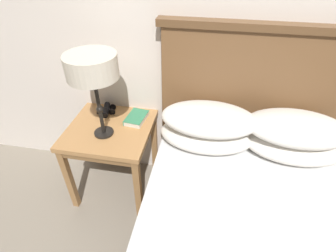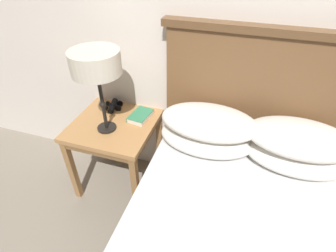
{
  "view_description": "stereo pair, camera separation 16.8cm",
  "coord_description": "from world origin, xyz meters",
  "px_view_note": "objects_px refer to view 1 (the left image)",
  "views": [
    {
      "loc": [
        -0.01,
        -0.68,
        1.72
      ],
      "look_at": [
        -0.26,
        0.63,
        0.71
      ],
      "focal_mm": 28.0,
      "sensor_mm": 36.0,
      "label": 1
    },
    {
      "loc": [
        0.15,
        -0.64,
        1.72
      ],
      "look_at": [
        -0.26,
        0.63,
        0.71
      ],
      "focal_mm": 28.0,
      "sensor_mm": 36.0,
      "label": 2
    }
  ],
  "objects_px": {
    "bed": "(245,239)",
    "table_lamp": "(92,69)",
    "book_on_nightstand": "(136,118)",
    "nightstand": "(111,135)",
    "binoculars_pair": "(106,110)"
  },
  "relations": [
    {
      "from": "nightstand",
      "to": "binoculars_pair",
      "type": "distance_m",
      "value": 0.21
    },
    {
      "from": "nightstand",
      "to": "binoculars_pair",
      "type": "height_order",
      "value": "binoculars_pair"
    },
    {
      "from": "nightstand",
      "to": "binoculars_pair",
      "type": "bearing_deg",
      "value": 117.54
    },
    {
      "from": "nightstand",
      "to": "book_on_nightstand",
      "type": "xyz_separation_m",
      "value": [
        0.16,
        0.11,
        0.1
      ]
    },
    {
      "from": "book_on_nightstand",
      "to": "binoculars_pair",
      "type": "xyz_separation_m",
      "value": [
        -0.25,
        0.06,
        0.0
      ]
    },
    {
      "from": "bed",
      "to": "table_lamp",
      "type": "bearing_deg",
      "value": 154.9
    },
    {
      "from": "nightstand",
      "to": "bed",
      "type": "relative_size",
      "value": 0.34
    },
    {
      "from": "table_lamp",
      "to": "book_on_nightstand",
      "type": "height_order",
      "value": "table_lamp"
    },
    {
      "from": "bed",
      "to": "book_on_nightstand",
      "type": "height_order",
      "value": "bed"
    },
    {
      "from": "table_lamp",
      "to": "nightstand",
      "type": "bearing_deg",
      "value": 82.37
    },
    {
      "from": "book_on_nightstand",
      "to": "binoculars_pair",
      "type": "height_order",
      "value": "binoculars_pair"
    },
    {
      "from": "bed",
      "to": "binoculars_pair",
      "type": "distance_m",
      "value": 1.27
    },
    {
      "from": "book_on_nightstand",
      "to": "binoculars_pair",
      "type": "distance_m",
      "value": 0.26
    },
    {
      "from": "table_lamp",
      "to": "book_on_nightstand",
      "type": "bearing_deg",
      "value": 47.71
    },
    {
      "from": "nightstand",
      "to": "binoculars_pair",
      "type": "xyz_separation_m",
      "value": [
        -0.09,
        0.17,
        0.1
      ]
    }
  ]
}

